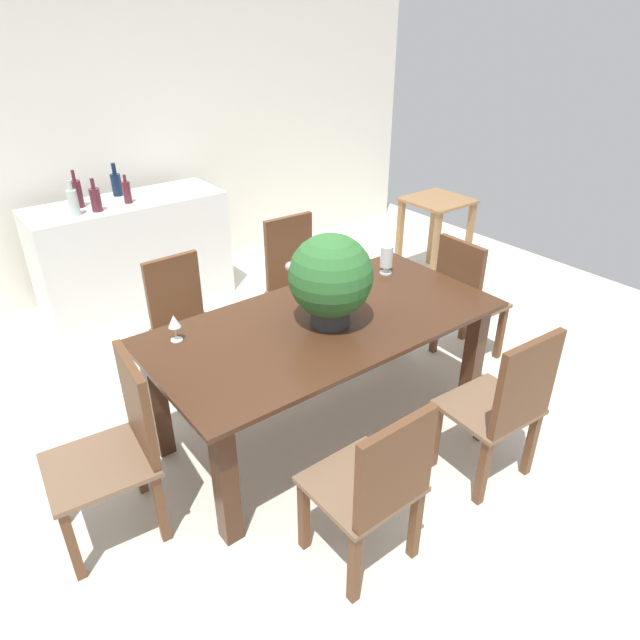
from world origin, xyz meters
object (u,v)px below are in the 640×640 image
at_px(crystal_vase_left, 387,258).
at_px(crystal_vase_center_near, 331,276).
at_px(wine_bottle_amber, 96,199).
at_px(wine_bottle_clear, 116,184).
at_px(chair_foot_end, 465,296).
at_px(chair_head_end, 119,443).
at_px(wine_bottle_green, 77,193).
at_px(chair_far_left, 184,319).
at_px(chair_near_right, 506,403).
at_px(wine_bottle_tall, 73,202).
at_px(dining_table, 325,341).
at_px(wine_glass, 174,322).
at_px(flower_centerpiece, 331,278).
at_px(side_table, 436,221).
at_px(chair_near_left, 376,485).
at_px(chair_far_right, 296,278).
at_px(wine_bottle_dark, 127,192).
at_px(kitchen_counter, 134,254).

relative_size(crystal_vase_left, crystal_vase_center_near, 0.93).
relative_size(wine_bottle_amber, wine_bottle_clear, 0.95).
bearing_deg(crystal_vase_left, chair_foot_end, -25.55).
distance_m(chair_head_end, wine_bottle_green, 2.52).
bearing_deg(chair_far_left, chair_near_right, -65.22).
bearing_deg(wine_bottle_tall, chair_far_left, -79.47).
relative_size(chair_foot_end, wine_bottle_green, 3.28).
relative_size(chair_head_end, crystal_vase_center_near, 4.57).
distance_m(dining_table, wine_glass, 0.87).
xyz_separation_m(chair_foot_end, chair_head_end, (-2.50, -0.01, -0.00)).
height_order(flower_centerpiece, side_table, flower_centerpiece).
distance_m(wine_bottle_green, side_table, 3.11).
bearing_deg(wine_glass, crystal_vase_center_near, -4.48).
height_order(dining_table, chair_foot_end, chair_foot_end).
xyz_separation_m(dining_table, side_table, (2.21, 1.14, -0.05)).
bearing_deg(chair_near_right, wine_glass, -42.50).
bearing_deg(flower_centerpiece, chair_near_left, -117.07).
height_order(dining_table, chair_far_right, chair_far_right).
xyz_separation_m(chair_foot_end, wine_bottle_green, (-1.86, 2.37, 0.52)).
bearing_deg(side_table, wine_glass, -164.55).
xyz_separation_m(chair_foot_end, side_table, (0.95, 1.14, 0.04)).
xyz_separation_m(crystal_vase_center_near, wine_bottle_amber, (-0.76, 1.95, 0.15)).
bearing_deg(wine_bottle_green, chair_near_right, -72.34).
relative_size(chair_foot_end, wine_bottle_dark, 4.19).
relative_size(chair_far_left, crystal_vase_center_near, 4.42).
bearing_deg(chair_far_right, wine_bottle_tall, 135.33).
distance_m(chair_foot_end, chair_head_end, 2.50).
xyz_separation_m(dining_table, chair_near_right, (0.45, -0.94, -0.09)).
height_order(dining_table, crystal_vase_left, crystal_vase_left).
bearing_deg(chair_far_right, wine_bottle_green, 129.15).
relative_size(crystal_vase_center_near, wine_bottle_tall, 0.78).
distance_m(flower_centerpiece, crystal_vase_left, 0.79).
xyz_separation_m(crystal_vase_left, kitchen_counter, (-0.98, 2.06, -0.40)).
relative_size(chair_near_left, wine_bottle_clear, 3.40).
distance_m(chair_far_right, wine_bottle_tall, 1.76).
bearing_deg(wine_bottle_clear, crystal_vase_center_near, -77.97).
xyz_separation_m(chair_near_left, crystal_vase_left, (1.17, 1.20, 0.36)).
height_order(chair_foot_end, chair_near_left, chair_foot_end).
xyz_separation_m(chair_far_left, wine_glass, (-0.31, -0.62, 0.36)).
relative_size(flower_centerpiece, crystal_vase_center_near, 2.53).
bearing_deg(wine_glass, wine_bottle_clear, 76.62).
height_order(chair_head_end, kitchen_counter, chair_head_end).
bearing_deg(wine_bottle_tall, dining_table, -72.46).
distance_m(dining_table, crystal_vase_left, 0.80).
height_order(chair_foot_end, wine_glass, chair_foot_end).
relative_size(chair_far_right, chair_head_end, 1.05).
bearing_deg(wine_bottle_clear, wine_bottle_dark, -91.96).
height_order(flower_centerpiece, wine_bottle_tall, flower_centerpiece).
xyz_separation_m(dining_table, chair_far_right, (0.46, 0.94, -0.08)).
bearing_deg(kitchen_counter, dining_table, -83.51).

